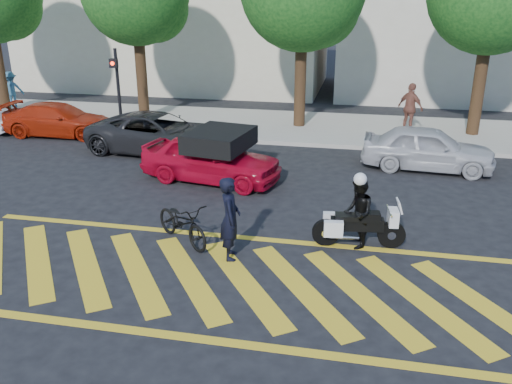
% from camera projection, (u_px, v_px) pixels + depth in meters
% --- Properties ---
extents(ground, '(90.00, 90.00, 0.00)m').
position_uv_depth(ground, '(219.00, 279.00, 10.50)').
color(ground, black).
rests_on(ground, ground).
extents(sidewalk, '(60.00, 5.00, 0.15)m').
position_uv_depth(sidewalk, '(299.00, 127.00, 21.45)').
color(sidewalk, '#9E998E').
rests_on(sidewalk, ground).
extents(crosswalk, '(12.33, 4.00, 0.01)m').
position_uv_depth(crosswalk, '(217.00, 279.00, 10.51)').
color(crosswalk, gold).
rests_on(crosswalk, ground).
extents(signal_pole, '(0.28, 0.43, 3.20)m').
position_uv_depth(signal_pole, '(117.00, 84.00, 19.95)').
color(signal_pole, black).
rests_on(signal_pole, ground).
extents(officer_bike, '(0.57, 0.73, 1.77)m').
position_uv_depth(officer_bike, '(230.00, 218.00, 11.04)').
color(officer_bike, black).
rests_on(officer_bike, ground).
extents(bicycle, '(1.82, 1.62, 0.95)m').
position_uv_depth(bicycle, '(182.00, 222.00, 11.85)').
color(bicycle, black).
rests_on(bicycle, ground).
extents(police_motorcycle, '(2.01, 0.70, 0.89)m').
position_uv_depth(police_motorcycle, '(357.00, 226.00, 11.67)').
color(police_motorcycle, black).
rests_on(police_motorcycle, ground).
extents(officer_moto, '(0.68, 0.82, 1.55)m').
position_uv_depth(officer_moto, '(358.00, 213.00, 11.57)').
color(officer_moto, black).
rests_on(officer_moto, ground).
extents(red_convertible, '(4.29, 2.32, 1.39)m').
position_uv_depth(red_convertible, '(211.00, 158.00, 15.55)').
color(red_convertible, '#B30822').
rests_on(red_convertible, ground).
extents(parked_left, '(4.23, 1.87, 1.21)m').
position_uv_depth(parked_left, '(59.00, 120.00, 20.35)').
color(parked_left, '#A21F0A').
rests_on(parked_left, ground).
extents(parked_mid_left, '(5.07, 2.82, 1.34)m').
position_uv_depth(parked_mid_left, '(159.00, 133.00, 18.19)').
color(parked_mid_left, black).
rests_on(parked_mid_left, ground).
extents(parked_mid_right, '(4.06, 1.88, 1.35)m').
position_uv_depth(parked_mid_right, '(428.00, 148.00, 16.55)').
color(parked_mid_right, '#B3B3B7').
rests_on(parked_mid_right, ground).
extents(pedestrian_left, '(1.16, 1.09, 1.58)m').
position_uv_depth(pedestrian_left, '(11.00, 89.00, 24.43)').
color(pedestrian_left, '#316589').
rests_on(pedestrian_left, sidewalk).
extents(pedestrian_right, '(1.11, 1.03, 1.83)m').
position_uv_depth(pedestrian_right, '(410.00, 108.00, 20.14)').
color(pedestrian_right, brown).
rests_on(pedestrian_right, sidewalk).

